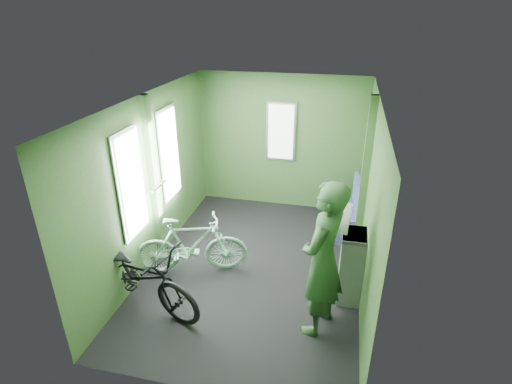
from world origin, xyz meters
TOP-DOWN VIEW (x-y plane):
  - room at (-0.04, 0.04)m, footprint 4.00×4.02m
  - bicycle_black at (-1.12, -1.05)m, footprint 1.87×1.22m
  - bicycle_mint at (-0.77, -0.31)m, footprint 1.57×0.96m
  - passenger at (0.94, -0.91)m, footprint 0.62×0.76m
  - waste_box at (1.26, -0.35)m, footprint 0.27×0.38m
  - bench_seat at (1.14, 1.23)m, footprint 0.55×0.88m

SIDE VIEW (x-z plane):
  - bicycle_black at x=-1.12m, z-range -0.49..0.49m
  - bicycle_mint at x=-0.77m, z-range -0.47..0.47m
  - bench_seat at x=1.14m, z-range -0.18..0.70m
  - waste_box at x=1.26m, z-range 0.00..0.92m
  - passenger at x=0.94m, z-range 0.00..1.77m
  - room at x=-0.04m, z-range 0.28..2.59m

